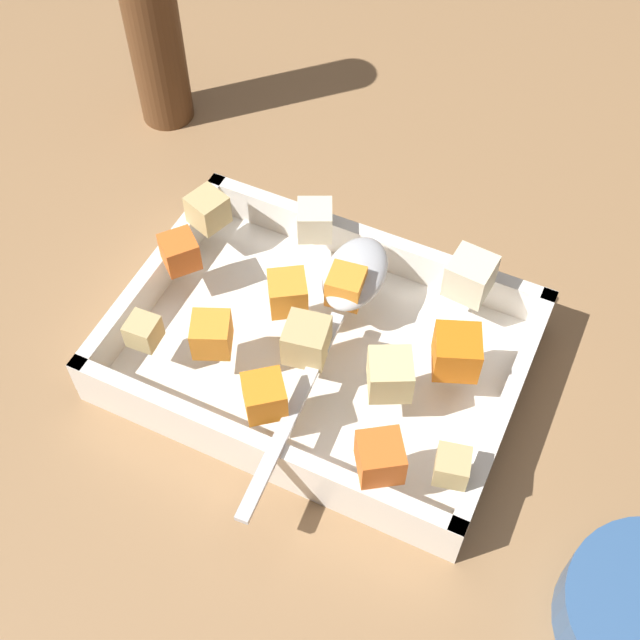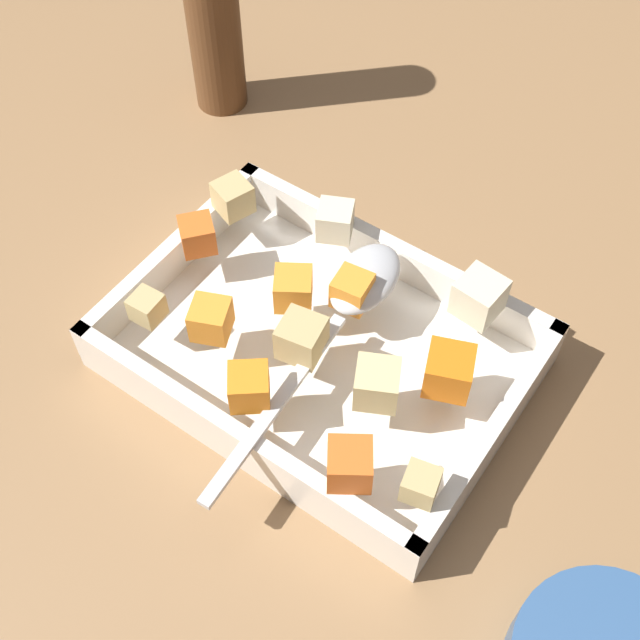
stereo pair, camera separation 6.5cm
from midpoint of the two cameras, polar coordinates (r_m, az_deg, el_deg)
ground_plane at (r=0.70m, az=-3.74°, el=-2.60°), size 4.00×4.00×0.00m
baking_dish at (r=0.68m, az=-2.70°, el=-2.39°), size 0.32×0.23×0.05m
carrot_chunk_corner_sw at (r=0.63m, az=6.24°, el=-2.36°), size 0.04×0.04×0.03m
carrot_chunk_far_right at (r=0.58m, az=0.84°, el=-9.43°), size 0.04×0.04×0.03m
carrot_chunk_corner_ne at (r=0.66m, az=-4.99°, el=1.64°), size 0.04×0.04×0.03m
carrot_chunk_corner_nw at (r=0.61m, az=-6.80°, el=-5.30°), size 0.04×0.04×0.03m
carrot_chunk_heap_top at (r=0.66m, az=-1.05°, el=2.08°), size 0.03×0.03×0.03m
carrot_chunk_far_left at (r=0.64m, az=-10.15°, el=-1.16°), size 0.04×0.04×0.03m
carrot_chunk_corner_se at (r=0.70m, az=-12.02°, el=4.32°), size 0.04×0.04×0.03m
potato_chunk_near_spoon at (r=0.66m, az=-14.52°, el=-0.93°), size 0.02×0.02×0.02m
potato_chunk_center at (r=0.71m, az=-2.98°, el=6.52°), size 0.04×0.04×0.03m
potato_chunk_near_left at (r=0.61m, az=1.71°, el=-3.90°), size 0.04×0.04×0.03m
potato_chunk_back_center at (r=0.67m, az=7.34°, el=2.76°), size 0.04×0.04×0.03m
potato_chunk_front_center at (r=0.63m, az=-3.85°, el=-1.56°), size 0.04×0.04×0.03m
potato_chunk_heap_side at (r=0.58m, az=5.69°, el=-9.96°), size 0.03×0.03×0.02m
potato_chunk_under_handle at (r=0.73m, az=-10.09°, el=7.13°), size 0.04×0.04×0.03m
serving_spoon at (r=0.67m, az=-0.80°, el=2.07°), size 0.05×0.26×0.02m
pepper_mill at (r=0.85m, az=-13.62°, el=19.39°), size 0.05×0.05×0.26m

